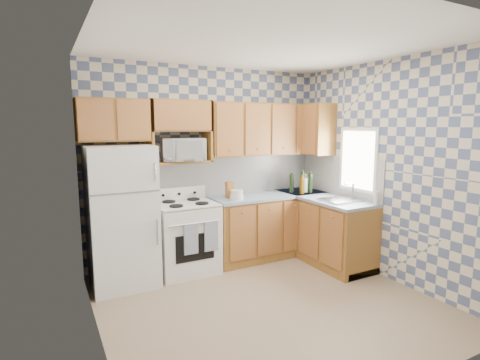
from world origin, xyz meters
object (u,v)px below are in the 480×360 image
(electric_kettle, at_px, (305,185))
(microwave, at_px, (183,150))
(refrigerator, at_px, (122,216))
(stove_body, at_px, (186,238))

(electric_kettle, bearing_deg, microwave, 174.94)
(microwave, height_order, electric_kettle, microwave)
(microwave, relative_size, electric_kettle, 2.53)
(refrigerator, xyz_separation_m, stove_body, (0.80, 0.03, -0.39))
(refrigerator, height_order, microwave, microwave)
(refrigerator, relative_size, stove_body, 1.87)
(stove_body, relative_size, electric_kettle, 4.26)
(stove_body, xyz_separation_m, microwave, (0.02, 0.10, 1.15))
(refrigerator, height_order, stove_body, refrigerator)
(refrigerator, bearing_deg, microwave, 8.59)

